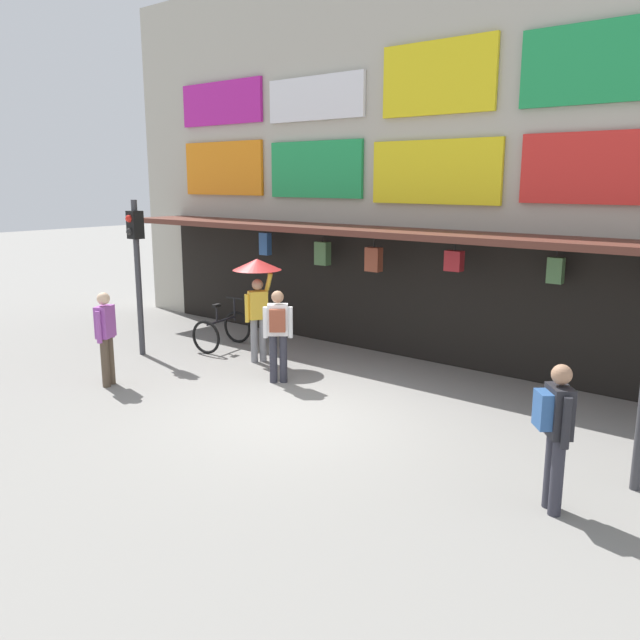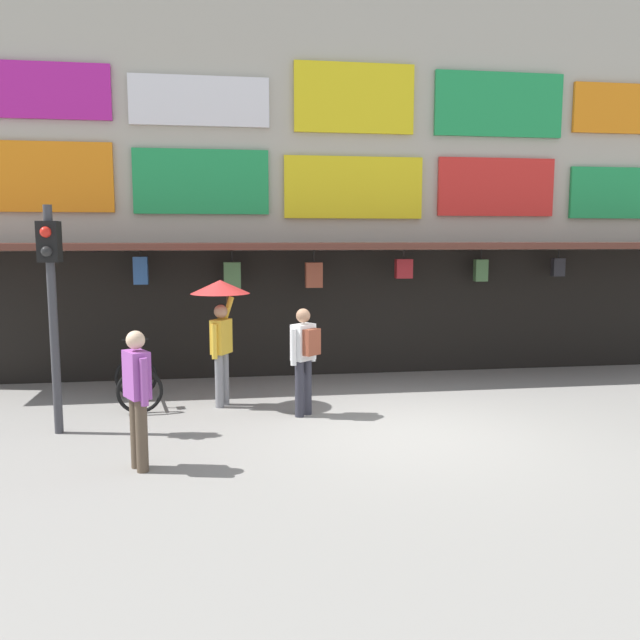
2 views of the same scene
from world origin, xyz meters
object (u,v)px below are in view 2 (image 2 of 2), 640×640
at_px(traffic_light_near, 51,283).
at_px(pedestrian_with_umbrella, 221,307).
at_px(pedestrian_in_blue, 137,392).
at_px(bicycle_parked, 138,382).
at_px(pedestrian_in_yellow, 304,354).

xyz_separation_m(traffic_light_near, pedestrian_with_umbrella, (2.29, 1.16, -0.50)).
relative_size(traffic_light_near, pedestrian_in_blue, 1.90).
height_order(pedestrian_with_umbrella, pedestrian_in_blue, pedestrian_with_umbrella).
relative_size(bicycle_parked, pedestrian_with_umbrella, 0.61).
xyz_separation_m(bicycle_parked, pedestrian_with_umbrella, (1.38, -0.28, 1.25)).
bearing_deg(pedestrian_with_umbrella, bicycle_parked, 168.70).
relative_size(pedestrian_with_umbrella, pedestrian_in_blue, 1.24).
distance_m(bicycle_parked, pedestrian_in_yellow, 2.91).
relative_size(pedestrian_in_yellow, pedestrian_in_blue, 1.00).
height_order(traffic_light_near, pedestrian_with_umbrella, traffic_light_near).
distance_m(traffic_light_near, pedestrian_in_yellow, 3.76).
relative_size(bicycle_parked, pedestrian_in_yellow, 0.76).
bearing_deg(traffic_light_near, pedestrian_in_blue, -51.23).
bearing_deg(pedestrian_in_yellow, traffic_light_near, -173.93).
xyz_separation_m(pedestrian_in_yellow, pedestrian_with_umbrella, (-1.27, 0.78, 0.66)).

